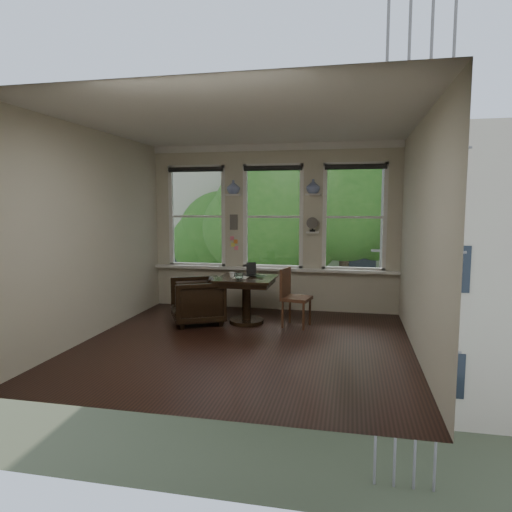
% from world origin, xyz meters
% --- Properties ---
extents(ground, '(4.50, 4.50, 0.00)m').
position_xyz_m(ground, '(0.00, 0.00, 0.00)').
color(ground, black).
rests_on(ground, ground).
extents(ceiling, '(4.50, 4.50, 0.00)m').
position_xyz_m(ceiling, '(0.00, 0.00, 3.00)').
color(ceiling, silver).
rests_on(ceiling, ground).
extents(wall_back, '(4.50, 0.00, 4.50)m').
position_xyz_m(wall_back, '(0.00, 2.25, 1.50)').
color(wall_back, beige).
rests_on(wall_back, ground).
extents(wall_front, '(4.50, 0.00, 4.50)m').
position_xyz_m(wall_front, '(0.00, -2.25, 1.50)').
color(wall_front, beige).
rests_on(wall_front, ground).
extents(wall_left, '(0.00, 4.50, 4.50)m').
position_xyz_m(wall_left, '(-2.25, 0.00, 1.50)').
color(wall_left, beige).
rests_on(wall_left, ground).
extents(wall_right, '(0.00, 4.50, 4.50)m').
position_xyz_m(wall_right, '(2.25, 0.00, 1.50)').
color(wall_right, beige).
rests_on(wall_right, ground).
extents(window_left, '(1.10, 0.12, 1.90)m').
position_xyz_m(window_left, '(-1.45, 2.25, 1.70)').
color(window_left, white).
rests_on(window_left, ground).
extents(window_center, '(1.10, 0.12, 1.90)m').
position_xyz_m(window_center, '(0.00, 2.25, 1.70)').
color(window_center, white).
rests_on(window_center, ground).
extents(window_right, '(1.10, 0.12, 1.90)m').
position_xyz_m(window_right, '(1.45, 2.25, 1.70)').
color(window_right, white).
rests_on(window_right, ground).
extents(shelf_left, '(0.26, 0.16, 0.03)m').
position_xyz_m(shelf_left, '(-0.72, 2.15, 2.10)').
color(shelf_left, white).
rests_on(shelf_left, ground).
extents(shelf_right, '(0.26, 0.16, 0.03)m').
position_xyz_m(shelf_right, '(0.72, 2.15, 2.10)').
color(shelf_right, white).
rests_on(shelf_right, ground).
extents(intercom, '(0.14, 0.06, 0.28)m').
position_xyz_m(intercom, '(-0.72, 2.18, 1.60)').
color(intercom, '#59544F').
rests_on(intercom, ground).
extents(sticky_notes, '(0.16, 0.01, 0.24)m').
position_xyz_m(sticky_notes, '(-0.72, 2.19, 1.25)').
color(sticky_notes, pink).
rests_on(sticky_notes, ground).
extents(desk_fan, '(0.20, 0.20, 0.24)m').
position_xyz_m(desk_fan, '(0.72, 2.13, 1.53)').
color(desk_fan, '#59544F').
rests_on(desk_fan, ground).
extents(vase_left, '(0.24, 0.24, 0.25)m').
position_xyz_m(vase_left, '(-0.72, 2.15, 2.24)').
color(vase_left, white).
rests_on(vase_left, shelf_left).
extents(vase_right, '(0.24, 0.24, 0.25)m').
position_xyz_m(vase_right, '(0.72, 2.15, 2.24)').
color(vase_right, white).
rests_on(vase_right, shelf_right).
extents(table, '(0.90, 0.90, 0.75)m').
position_xyz_m(table, '(-0.24, 1.11, 0.38)').
color(table, black).
rests_on(table, ground).
extents(armchair_left, '(1.09, 1.08, 0.74)m').
position_xyz_m(armchair_left, '(-1.02, 0.92, 0.37)').
color(armchair_left, black).
rests_on(armchair_left, ground).
extents(cushion_red, '(0.45, 0.45, 0.06)m').
position_xyz_m(cushion_red, '(-1.02, 0.92, 0.45)').
color(cushion_red, maroon).
rests_on(cushion_red, armchair_left).
extents(side_chair_right, '(0.50, 0.50, 0.92)m').
position_xyz_m(side_chair_right, '(0.58, 1.05, 0.46)').
color(side_chair_right, '#4D281B').
rests_on(side_chair_right, ground).
extents(laptop, '(0.43, 0.36, 0.03)m').
position_xyz_m(laptop, '(-0.14, 1.15, 0.76)').
color(laptop, black).
rests_on(laptop, table).
extents(mug, '(0.09, 0.09, 0.09)m').
position_xyz_m(mug, '(-0.47, 1.07, 0.79)').
color(mug, white).
rests_on(mug, table).
extents(drinking_glass, '(0.16, 0.16, 0.11)m').
position_xyz_m(drinking_glass, '(-0.31, 0.87, 0.80)').
color(drinking_glass, white).
rests_on(drinking_glass, table).
extents(tablet, '(0.17, 0.11, 0.22)m').
position_xyz_m(tablet, '(-0.21, 1.32, 0.86)').
color(tablet, black).
rests_on(tablet, table).
extents(papers, '(0.23, 0.31, 0.00)m').
position_xyz_m(papers, '(-0.32, 1.10, 0.75)').
color(papers, silver).
rests_on(papers, table).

